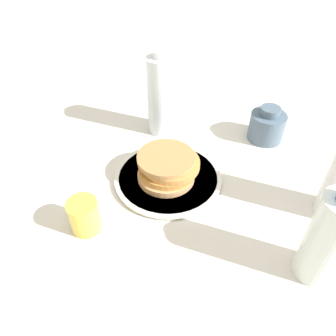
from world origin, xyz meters
name	(u,v)px	position (x,y,z in m)	size (l,w,h in m)	color
ground_plane	(180,179)	(0.00, 0.00, 0.00)	(4.00, 4.00, 0.00)	silver
plate	(168,177)	(-0.01, -0.03, 0.01)	(0.28, 0.28, 0.01)	silver
pancake_stack	(168,167)	(-0.01, -0.03, 0.04)	(0.16, 0.16, 0.06)	tan
juice_glass	(84,216)	(0.06, -0.26, 0.04)	(0.07, 0.07, 0.08)	yellow
cream_jug	(267,126)	(-0.06, 0.31, 0.05)	(0.10, 0.10, 0.10)	#4C6075
water_bottle_near	(327,239)	(0.34, 0.13, 0.10)	(0.08, 0.08, 0.22)	silver
water_bottle_mid	(161,96)	(-0.22, 0.04, 0.12)	(0.08, 0.08, 0.25)	silver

